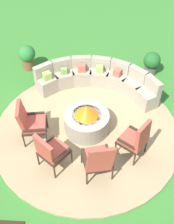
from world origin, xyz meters
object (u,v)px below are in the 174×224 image
potted_plant_0 (152,63)px  lounge_chair_front_left (30,122)px  curved_stone_bench (98,80)px  lounge_chair_back_left (98,159)px  fire_pit (87,120)px  lounge_chair_front_right (51,151)px  lounge_chair_back_right (136,139)px  potted_plant_1 (27,56)px

potted_plant_0 → lounge_chair_front_left: bearing=-138.2°
curved_stone_bench → lounge_chair_front_left: 2.41m
lounge_chair_front_left → curved_stone_bench: bearing=132.9°
lounge_chair_back_left → fire_pit: bearing=87.8°
lounge_chair_front_right → lounge_chair_front_left: bearing=164.7°
fire_pit → curved_stone_bench: size_ratio=0.32×
fire_pit → lounge_chair_back_right: lounge_chair_back_right is taller
lounge_chair_back_right → potted_plant_1: lounge_chair_back_right is taller
fire_pit → potted_plant_0: 3.06m
potted_plant_1 → curved_stone_bench: bearing=-24.2°
potted_plant_0 → curved_stone_bench: bearing=-150.4°
curved_stone_bench → potted_plant_1: curved_stone_bench is taller
fire_pit → lounge_chair_back_left: lounge_chair_back_left is taller
lounge_chair_front_right → potted_plant_0: size_ratio=1.51×
potted_plant_1 → lounge_chair_back_right: bearing=-46.7°
lounge_chair_back_left → potted_plant_1: (-2.25, 3.80, -0.16)m
lounge_chair_front_left → lounge_chair_back_left: bearing=50.5°
lounge_chair_front_left → lounge_chair_front_right: size_ratio=0.97×
lounge_chair_front_left → lounge_chair_back_left: 1.84m
lounge_chair_back_right → potted_plant_1: size_ratio=1.35×
fire_pit → lounge_chair_back_right: 1.34m
lounge_chair_front_left → potted_plant_0: size_ratio=1.46×
lounge_chair_back_right → curved_stone_bench: bearing=56.9°
potted_plant_1 → fire_pit: bearing=-52.3°
lounge_chair_back_right → potted_plant_1: 4.45m
lounge_chair_front_left → potted_plant_1: size_ratio=1.32×
lounge_chair_back_right → potted_plant_0: (0.73, 3.17, -0.23)m
lounge_chair_front_left → lounge_chair_back_right: lounge_chair_back_right is taller
curved_stone_bench → lounge_chair_back_left: 2.83m
lounge_chair_back_left → potted_plant_1: bearing=105.3°
curved_stone_bench → fire_pit: bearing=-98.5°
lounge_chair_front_right → lounge_chair_back_left: bearing=28.8°
lounge_chair_front_right → lounge_chair_back_left: (0.99, -0.16, -0.00)m
lounge_chair_front_right → potted_plant_1: (-1.26, 3.64, -0.17)m
curved_stone_bench → lounge_chair_back_left: size_ratio=3.15×
lounge_chair_front_left → lounge_chair_front_right: (0.59, -0.79, 0.00)m
lounge_chair_front_left → lounge_chair_front_right: bearing=28.2°
potted_plant_0 → potted_plant_1: (-3.78, 0.07, 0.06)m
lounge_chair_front_left → lounge_chair_front_right: lounge_chair_front_right is taller
fire_pit → lounge_chair_back_left: size_ratio=1.01×
curved_stone_bench → lounge_chair_back_left: bearing=-88.6°
curved_stone_bench → potted_plant_0: curved_stone_bench is taller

